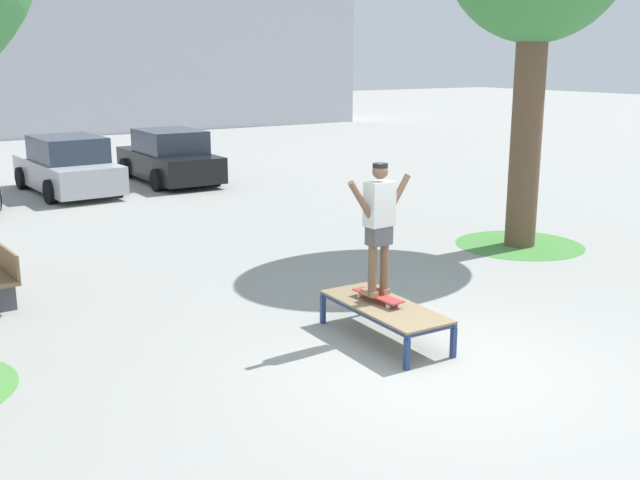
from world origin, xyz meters
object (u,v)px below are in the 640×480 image
object	(u,v)px
car_black	(169,158)
car_silver	(68,167)
skateboard	(378,296)
skater	(379,220)
skate_box	(384,308)

from	to	relation	value
car_black	car_silver	bearing A→B (deg)	-175.19
skateboard	skater	xyz separation A→B (m)	(-0.00, 0.00, 0.99)
skateboard	skater	world-z (taller)	skater
car_silver	car_black	bearing A→B (deg)	4.81
skate_box	car_silver	bearing A→B (deg)	91.94
skater	car_silver	xyz separation A→B (m)	(-0.44, 12.87, -0.84)
car_silver	skateboard	bearing A→B (deg)	-88.02
skateboard	car_silver	distance (m)	12.88
skate_box	car_black	distance (m)	13.50
skater	car_black	distance (m)	13.37
skateboard	skater	size ratio (longest dim) A/B	0.48
skateboard	car_black	world-z (taller)	car_black
car_silver	skater	bearing A→B (deg)	-88.02
car_silver	car_black	distance (m)	2.94
skateboard	skate_box	bearing A→B (deg)	-91.61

